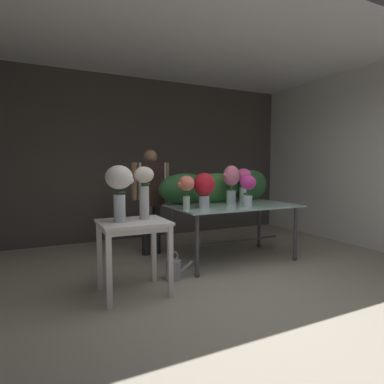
{
  "coord_description": "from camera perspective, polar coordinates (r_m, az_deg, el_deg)",
  "views": [
    {
      "loc": [
        -1.93,
        -2.21,
        1.33
      ],
      "look_at": [
        -0.29,
        1.18,
        1.03
      ],
      "focal_mm": 29.49,
      "sensor_mm": 36.0,
      "label": 1
    }
  ],
  "objects": [
    {
      "name": "ground_plane",
      "position": [
        4.63,
        -0.11,
        -12.1
      ],
      "size": [
        7.85,
        7.85,
        0.0
      ],
      "primitive_type": "plane",
      "color": "#9E9384"
    },
    {
      "name": "foliage_backdrop",
      "position": [
        4.74,
        3.83,
        0.81
      ],
      "size": [
        1.87,
        0.32,
        0.49
      ],
      "color": "#28562D",
      "rests_on": "display_table_glass"
    },
    {
      "name": "vase_rosy_lilies",
      "position": [
        4.54,
        7.13,
        2.02
      ],
      "size": [
        0.26,
        0.24,
        0.56
      ],
      "color": "silver",
      "rests_on": "display_table_glass"
    },
    {
      "name": "vase_fuchsia_tulips",
      "position": [
        4.79,
        9.27,
        2.01
      ],
      "size": [
        0.24,
        0.24,
        0.51
      ],
      "color": "silver",
      "rests_on": "display_table_glass"
    },
    {
      "name": "vase_magenta_freesia",
      "position": [
        4.3,
        10.07,
        0.82
      ],
      "size": [
        0.21,
        0.21,
        0.42
      ],
      "color": "silver",
      "rests_on": "display_table_glass"
    },
    {
      "name": "watering_can",
      "position": [
        3.83,
        -3.36,
        -13.75
      ],
      "size": [
        0.35,
        0.18,
        0.34
      ],
      "color": "#999EA3",
      "rests_on": "ground"
    },
    {
      "name": "side_table_white",
      "position": [
        3.35,
        -10.55,
        -7.01
      ],
      "size": [
        0.69,
        0.59,
        0.77
      ],
      "color": "white",
      "rests_on": "ground"
    },
    {
      "name": "display_table_glass",
      "position": [
        4.51,
        7.46,
        -3.78
      ],
      "size": [
        1.76,
        1.01,
        0.8
      ],
      "color": "#A7CCC5",
      "rests_on": "ground"
    },
    {
      "name": "wall_back",
      "position": [
        6.09,
        -7.49,
        5.93
      ],
      "size": [
        5.8,
        0.12,
        2.95
      ],
      "primitive_type": "cube",
      "color": "#4C4742",
      "rests_on": "ground"
    },
    {
      "name": "vase_coral_anemones",
      "position": [
        3.98,
        -1.07,
        0.88
      ],
      "size": [
        0.23,
        0.21,
        0.43
      ],
      "color": "silver",
      "rests_on": "display_table_glass"
    },
    {
      "name": "wall_right",
      "position": [
        6.27,
        24.6,
        5.51
      ],
      "size": [
        0.12,
        3.69,
        2.95
      ],
      "primitive_type": "cube",
      "color": "silver",
      "rests_on": "ground"
    },
    {
      "name": "vase_cream_lisianthus_tall",
      "position": [
        3.38,
        -8.67,
        1.01
      ],
      "size": [
        0.21,
        0.21,
        0.56
      ],
      "color": "silver",
      "rests_on": "side_table_white"
    },
    {
      "name": "florist",
      "position": [
        4.77,
        -7.44,
        0.37
      ],
      "size": [
        0.59,
        0.24,
        1.59
      ],
      "color": "#232328",
      "rests_on": "ground"
    },
    {
      "name": "ceiling_slab",
      "position": [
        4.74,
        -0.11,
        25.35
      ],
      "size": [
        5.92,
        3.69,
        0.12
      ],
      "primitive_type": "cube",
      "color": "silver",
      "rests_on": "wall_back"
    },
    {
      "name": "vase_white_roses_tall",
      "position": [
        3.25,
        -13.05,
        1.26
      ],
      "size": [
        0.28,
        0.27,
        0.57
      ],
      "color": "silver",
      "rests_on": "side_table_white"
    },
    {
      "name": "vase_crimson_dahlias",
      "position": [
        4.14,
        2.27,
        0.91
      ],
      "size": [
        0.28,
        0.28,
        0.46
      ],
      "color": "silver",
      "rests_on": "display_table_glass"
    }
  ]
}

